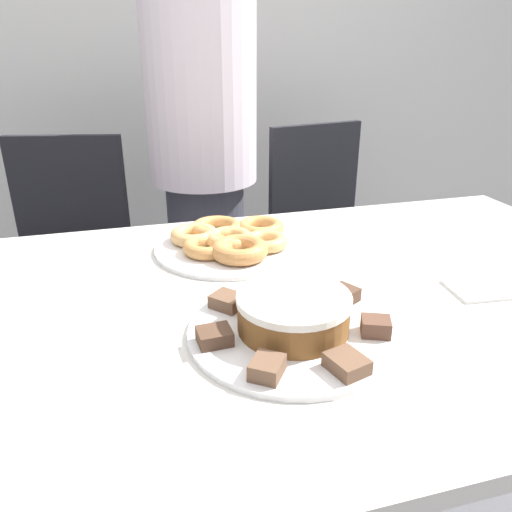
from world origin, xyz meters
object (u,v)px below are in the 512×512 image
object	(u,v)px
office_chair_left	(68,280)
plate_cake	(293,331)
napkin	(481,289)
frosted_cake	(293,312)
office_chair_right	(331,251)
plate_donuts	(230,247)
person_standing	(204,164)

from	to	relation	value
office_chair_left	plate_cake	xyz separation A→B (m)	(0.46, -1.02, 0.33)
office_chair_left	napkin	bearing A→B (deg)	-35.69
frosted_cake	plate_cake	bearing A→B (deg)	180.00
office_chair_left	office_chair_right	distance (m)	0.98
plate_cake	plate_donuts	xyz separation A→B (m)	(-0.02, 0.38, 0.00)
plate_cake	office_chair_right	bearing A→B (deg)	62.53
plate_cake	plate_donuts	size ratio (longest dim) A/B	1.01
frosted_cake	napkin	xyz separation A→B (m)	(0.39, 0.05, -0.04)
office_chair_right	napkin	bearing A→B (deg)	-108.98
office_chair_right	office_chair_left	bearing A→B (deg)	168.88
office_chair_left	napkin	size ratio (longest dim) A/B	7.19
person_standing	office_chair_right	distance (m)	0.62
office_chair_right	plate_cake	world-z (taller)	office_chair_right
napkin	person_standing	bearing A→B (deg)	110.30
office_chair_left	plate_donuts	bearing A→B (deg)	-42.74
person_standing	office_chair_left	size ratio (longest dim) A/B	1.71
person_standing	napkin	distance (m)	1.04
plate_donuts	frosted_cake	size ratio (longest dim) A/B	1.86
office_chair_left	office_chair_right	xyz separation A→B (m)	(0.98, 0.00, 0.00)
person_standing	frosted_cake	size ratio (longest dim) A/B	8.42
plate_cake	plate_donuts	distance (m)	0.38
office_chair_right	frosted_cake	world-z (taller)	office_chair_right
person_standing	plate_cake	size ratio (longest dim) A/B	4.51
frosted_cake	office_chair_left	bearing A→B (deg)	114.18
person_standing	frosted_cake	world-z (taller)	person_standing
plate_donuts	napkin	size ratio (longest dim) A/B	2.71
office_chair_right	napkin	xyz separation A→B (m)	(-0.13, -0.97, 0.33)
plate_cake	napkin	size ratio (longest dim) A/B	2.72
plate_donuts	person_standing	bearing A→B (deg)	85.13
office_chair_right	frosted_cake	distance (m)	1.20
napkin	frosted_cake	bearing A→B (deg)	-172.99
plate_donuts	plate_cake	bearing A→B (deg)	-86.99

